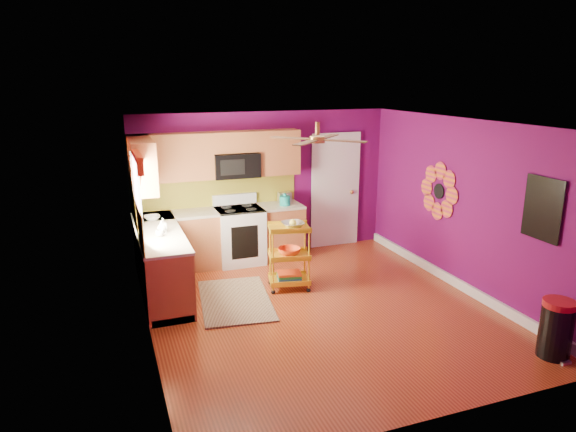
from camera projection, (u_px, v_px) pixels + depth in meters
name	position (u px, v px, depth m)	size (l,w,h in m)	color
ground	(321.00, 309.00, 6.99)	(5.00, 5.00, 0.00)	maroon
room_envelope	(325.00, 192.00, 6.57)	(4.54, 5.04, 2.52)	#620B55
lower_cabinets	(196.00, 249.00, 8.08)	(2.81, 2.31, 0.94)	brown
electric_range	(240.00, 235.00, 8.65)	(0.76, 0.66, 1.13)	white
upper_cabinetry	(195.00, 159.00, 8.08)	(2.80, 2.30, 1.26)	brown
left_window	(136.00, 181.00, 6.75)	(0.08, 1.35, 1.08)	white
panel_door	(335.00, 192.00, 9.41)	(0.95, 0.11, 2.15)	white
right_wall_art	(481.00, 198.00, 7.05)	(0.04, 2.74, 1.04)	black
ceiling_fan	(317.00, 139.00, 6.57)	(1.01, 1.01, 0.26)	#BF8C3F
shag_rug	(235.00, 300.00, 7.24)	(0.95, 1.56, 0.02)	#331E11
rolling_cart	(290.00, 254.00, 7.53)	(0.67, 0.54, 1.07)	gold
trash_can	(556.00, 329.00, 5.72)	(0.37, 0.39, 0.68)	black
teal_kettle	(285.00, 200.00, 8.73)	(0.18, 0.18, 0.21)	teal
toaster	(285.00, 197.00, 8.93)	(0.22, 0.15, 0.18)	beige
soap_bottle_a	(163.00, 225.00, 7.22)	(0.09, 0.09, 0.20)	#EA3F72
soap_bottle_b	(162.00, 226.00, 7.20)	(0.13, 0.13, 0.17)	white
counter_dish	(152.00, 218.00, 7.86)	(0.25, 0.25, 0.06)	white
counter_cup	(160.00, 233.00, 7.03)	(0.12, 0.12, 0.09)	white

